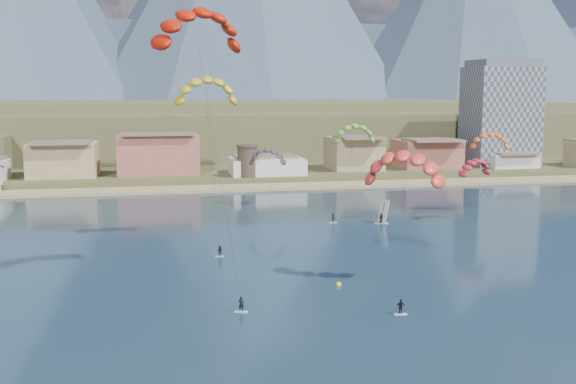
{
  "coord_description": "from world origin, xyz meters",
  "views": [
    {
      "loc": [
        -18.65,
        -63.42,
        24.44
      ],
      "look_at": [
        0.0,
        32.0,
        10.0
      ],
      "focal_mm": 42.17,
      "sensor_mm": 36.0,
      "label": 1
    }
  ],
  "objects_px": {
    "kitesurfer_orange": "(404,163)",
    "windsurfer": "(382,216)",
    "kitesurfer_red": "(198,23)",
    "kitesurfer_yellow": "(206,87)",
    "buoy": "(339,285)",
    "apartment_tower": "(500,114)",
    "kitesurfer_green": "(354,131)",
    "watchtower": "(247,161)"
  },
  "relations": [
    {
      "from": "apartment_tower",
      "to": "windsurfer",
      "type": "xyz_separation_m",
      "value": [
        -62.48,
        -72.8,
        -16.38
      ]
    },
    {
      "from": "kitesurfer_yellow",
      "to": "windsurfer",
      "type": "relative_size",
      "value": 6.25
    },
    {
      "from": "kitesurfer_orange",
      "to": "kitesurfer_green",
      "type": "relative_size",
      "value": 0.98
    },
    {
      "from": "watchtower",
      "to": "kitesurfer_orange",
      "type": "xyz_separation_m",
      "value": [
        6.98,
        -97.07,
        9.23
      ]
    },
    {
      "from": "kitesurfer_yellow",
      "to": "kitesurfer_orange",
      "type": "height_order",
      "value": "kitesurfer_yellow"
    },
    {
      "from": "kitesurfer_yellow",
      "to": "kitesurfer_orange",
      "type": "bearing_deg",
      "value": -52.82
    },
    {
      "from": "apartment_tower",
      "to": "windsurfer",
      "type": "height_order",
      "value": "apartment_tower"
    },
    {
      "from": "apartment_tower",
      "to": "kitesurfer_yellow",
      "type": "height_order",
      "value": "apartment_tower"
    },
    {
      "from": "watchtower",
      "to": "windsurfer",
      "type": "xyz_separation_m",
      "value": [
        17.52,
        -58.8,
        -4.93
      ]
    },
    {
      "from": "kitesurfer_red",
      "to": "kitesurfer_orange",
      "type": "height_order",
      "value": "kitesurfer_red"
    },
    {
      "from": "apartment_tower",
      "to": "kitesurfer_green",
      "type": "bearing_deg",
      "value": -137.24
    },
    {
      "from": "kitesurfer_orange",
      "to": "buoy",
      "type": "bearing_deg",
      "value": 178.76
    },
    {
      "from": "kitesurfer_red",
      "to": "kitesurfer_orange",
      "type": "bearing_deg",
      "value": -12.28
    },
    {
      "from": "kitesurfer_red",
      "to": "apartment_tower",
      "type": "bearing_deg",
      "value": 47.1
    },
    {
      "from": "kitesurfer_yellow",
      "to": "buoy",
      "type": "xyz_separation_m",
      "value": [
        14.16,
        -29.45,
        -25.09
      ]
    },
    {
      "from": "windsurfer",
      "to": "buoy",
      "type": "bearing_deg",
      "value": -116.33
    },
    {
      "from": "windsurfer",
      "to": "kitesurfer_green",
      "type": "bearing_deg",
      "value": 97.42
    },
    {
      "from": "kitesurfer_orange",
      "to": "kitesurfer_red",
      "type": "bearing_deg",
      "value": 167.72
    },
    {
      "from": "apartment_tower",
      "to": "watchtower",
      "type": "height_order",
      "value": "apartment_tower"
    },
    {
      "from": "apartment_tower",
      "to": "buoy",
      "type": "relative_size",
      "value": 43.8
    },
    {
      "from": "kitesurfer_green",
      "to": "buoy",
      "type": "height_order",
      "value": "kitesurfer_green"
    },
    {
      "from": "apartment_tower",
      "to": "kitesurfer_green",
      "type": "xyz_separation_m",
      "value": [
        -64.23,
        -59.39,
        -1.26
      ]
    },
    {
      "from": "kitesurfer_yellow",
      "to": "buoy",
      "type": "bearing_deg",
      "value": -64.33
    },
    {
      "from": "kitesurfer_orange",
      "to": "windsurfer",
      "type": "bearing_deg",
      "value": 74.61
    },
    {
      "from": "apartment_tower",
      "to": "kitesurfer_red",
      "type": "relative_size",
      "value": 0.88
    },
    {
      "from": "kitesurfer_orange",
      "to": "apartment_tower",
      "type": "bearing_deg",
      "value": 56.68
    },
    {
      "from": "watchtower",
      "to": "kitesurfer_yellow",
      "type": "relative_size",
      "value": 0.3
    },
    {
      "from": "kitesurfer_yellow",
      "to": "buoy",
      "type": "height_order",
      "value": "kitesurfer_yellow"
    },
    {
      "from": "kitesurfer_yellow",
      "to": "kitesurfer_orange",
      "type": "distance_m",
      "value": 38.42
    },
    {
      "from": "kitesurfer_red",
      "to": "buoy",
      "type": "xyz_separation_m",
      "value": [
        16.81,
        -5.29,
        -32.7
      ]
    },
    {
      "from": "watchtower",
      "to": "kitesurfer_red",
      "type": "bearing_deg",
      "value": -101.2
    },
    {
      "from": "windsurfer",
      "to": "watchtower",
      "type": "bearing_deg",
      "value": 106.59
    },
    {
      "from": "watchtower",
      "to": "kitesurfer_green",
      "type": "distance_m",
      "value": 49.12
    },
    {
      "from": "buoy",
      "to": "kitesurfer_red",
      "type": "bearing_deg",
      "value": 162.53
    },
    {
      "from": "watchtower",
      "to": "buoy",
      "type": "bearing_deg",
      "value": -90.79
    },
    {
      "from": "windsurfer",
      "to": "kitesurfer_orange",
      "type": "bearing_deg",
      "value": -105.39
    },
    {
      "from": "kitesurfer_yellow",
      "to": "windsurfer",
      "type": "height_order",
      "value": "kitesurfer_yellow"
    },
    {
      "from": "apartment_tower",
      "to": "kitesurfer_red",
      "type": "xyz_separation_m",
      "value": [
        -98.14,
        -105.61,
        15.0
      ]
    },
    {
      "from": "kitesurfer_red",
      "to": "kitesurfer_green",
      "type": "xyz_separation_m",
      "value": [
        33.92,
        46.22,
        -16.26
      ]
    },
    {
      "from": "windsurfer",
      "to": "buoy",
      "type": "relative_size",
      "value": 6.2
    },
    {
      "from": "kitesurfer_orange",
      "to": "windsurfer",
      "type": "height_order",
      "value": "kitesurfer_orange"
    },
    {
      "from": "kitesurfer_red",
      "to": "kitesurfer_green",
      "type": "height_order",
      "value": "kitesurfer_red"
    }
  ]
}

